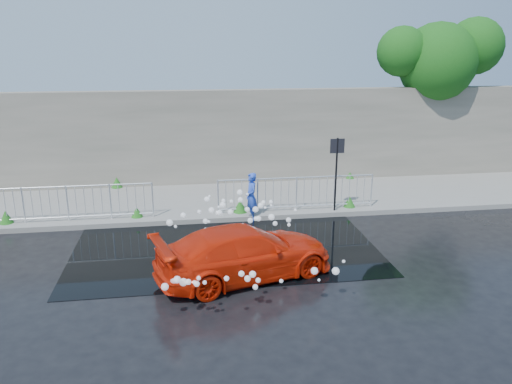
% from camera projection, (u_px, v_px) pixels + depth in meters
% --- Properties ---
extents(ground, '(90.00, 90.00, 0.00)m').
position_uv_depth(ground, '(209.00, 263.00, 12.47)').
color(ground, black).
rests_on(ground, ground).
extents(pavement, '(30.00, 4.00, 0.15)m').
position_uv_depth(pavement, '(200.00, 201.00, 17.19)').
color(pavement, gray).
rests_on(pavement, ground).
extents(curb, '(30.00, 0.25, 0.16)m').
position_uv_depth(curb, '(203.00, 220.00, 15.29)').
color(curb, gray).
rests_on(curb, ground).
extents(retaining_wall, '(30.00, 0.60, 3.50)m').
position_uv_depth(retaining_wall, '(196.00, 137.00, 18.76)').
color(retaining_wall, '#646054').
rests_on(retaining_wall, pavement).
extents(puddle, '(8.00, 5.00, 0.01)m').
position_uv_depth(puddle, '(225.00, 246.00, 13.48)').
color(puddle, black).
rests_on(puddle, ground).
extents(sign_post, '(0.45, 0.06, 2.50)m').
position_uv_depth(sign_post, '(337.00, 163.00, 15.51)').
color(sign_post, black).
rests_on(sign_post, ground).
extents(tree, '(5.08, 3.06, 6.31)m').
position_uv_depth(tree, '(441.00, 57.00, 19.51)').
color(tree, '#332114').
rests_on(tree, ground).
extents(railing_left, '(5.05, 0.05, 1.10)m').
position_uv_depth(railing_left, '(67.00, 202.00, 14.87)').
color(railing_left, silver).
rests_on(railing_left, pavement).
extents(railing_right, '(5.05, 0.05, 1.10)m').
position_uv_depth(railing_right, '(296.00, 192.00, 15.86)').
color(railing_right, silver).
rests_on(railing_right, pavement).
extents(weeds, '(12.17, 3.93, 0.41)m').
position_uv_depth(weeds, '(188.00, 199.00, 16.52)').
color(weeds, '#215316').
rests_on(weeds, pavement).
extents(water_spray, '(3.68, 5.58, 0.94)m').
position_uv_depth(water_spray, '(233.00, 229.00, 12.66)').
color(water_spray, white).
rests_on(water_spray, ground).
extents(red_car, '(4.52, 2.87, 1.22)m').
position_uv_depth(red_car, '(245.00, 252.00, 11.58)').
color(red_car, red).
rests_on(red_car, ground).
extents(person, '(0.43, 0.59, 1.51)m').
position_uv_depth(person, '(251.00, 197.00, 15.31)').
color(person, blue).
rests_on(person, ground).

